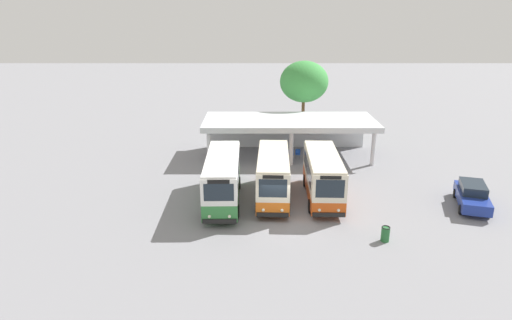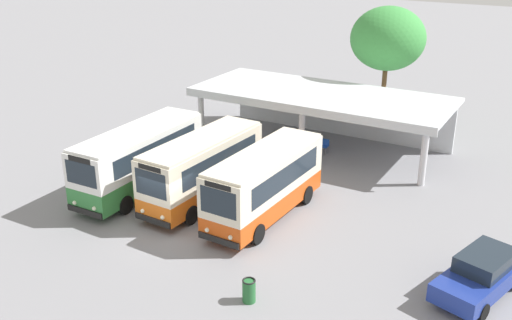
% 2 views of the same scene
% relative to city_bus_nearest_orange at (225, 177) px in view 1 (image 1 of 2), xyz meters
% --- Properties ---
extents(ground_plane, '(180.00, 180.00, 0.00)m').
position_rel_city_bus_nearest_orange_xyz_m(ground_plane, '(3.82, -2.79, -1.82)').
color(ground_plane, gray).
extents(city_bus_nearest_orange, '(2.40, 8.07, 3.28)m').
position_rel_city_bus_nearest_orange_xyz_m(city_bus_nearest_orange, '(0.00, 0.00, 0.00)').
color(city_bus_nearest_orange, black).
rests_on(city_bus_nearest_orange, ground).
extents(city_bus_second_in_row, '(2.45, 7.54, 3.25)m').
position_rel_city_bus_nearest_orange_xyz_m(city_bus_second_in_row, '(3.44, 0.60, -0.02)').
color(city_bus_second_in_row, black).
rests_on(city_bus_second_in_row, ground).
extents(city_bus_middle_cream, '(2.42, 7.51, 3.21)m').
position_rel_city_bus_nearest_orange_xyz_m(city_bus_middle_cream, '(6.87, 0.59, -0.04)').
color(city_bus_middle_cream, black).
rests_on(city_bus_middle_cream, ground).
extents(parked_car_flank, '(2.94, 4.77, 1.62)m').
position_rel_city_bus_nearest_orange_xyz_m(parked_car_flank, '(16.70, -0.73, -0.99)').
color(parked_car_flank, black).
rests_on(parked_car_flank, ground).
extents(terminal_canopy, '(15.21, 6.26, 3.40)m').
position_rel_city_bus_nearest_orange_xyz_m(terminal_canopy, '(5.24, 11.08, 0.88)').
color(terminal_canopy, silver).
rests_on(terminal_canopy, ground).
extents(waiting_chair_end_by_column, '(0.46, 0.46, 0.86)m').
position_rel_city_bus_nearest_orange_xyz_m(waiting_chair_end_by_column, '(3.59, 9.42, -1.29)').
color(waiting_chair_end_by_column, slate).
rests_on(waiting_chair_end_by_column, ground).
extents(waiting_chair_second_from_end, '(0.46, 0.46, 0.86)m').
position_rel_city_bus_nearest_orange_xyz_m(waiting_chair_second_from_end, '(4.19, 9.46, -1.29)').
color(waiting_chair_second_from_end, slate).
rests_on(waiting_chair_second_from_end, ground).
extents(waiting_chair_middle_seat, '(0.46, 0.46, 0.86)m').
position_rel_city_bus_nearest_orange_xyz_m(waiting_chair_middle_seat, '(4.79, 9.42, -1.29)').
color(waiting_chair_middle_seat, slate).
rests_on(waiting_chair_middle_seat, ground).
extents(waiting_chair_fourth_seat, '(0.46, 0.46, 0.86)m').
position_rel_city_bus_nearest_orange_xyz_m(waiting_chair_fourth_seat, '(5.39, 9.50, -1.29)').
color(waiting_chair_fourth_seat, slate).
rests_on(waiting_chair_fourth_seat, ground).
extents(waiting_chair_fifth_seat, '(0.46, 0.46, 0.86)m').
position_rel_city_bus_nearest_orange_xyz_m(waiting_chair_fifth_seat, '(5.98, 9.48, -1.29)').
color(waiting_chair_fifth_seat, slate).
rests_on(waiting_chair_fifth_seat, ground).
extents(roadside_tree_behind_canopy, '(4.84, 4.84, 7.87)m').
position_rel_city_bus_nearest_orange_xyz_m(roadside_tree_behind_canopy, '(7.08, 16.45, 3.99)').
color(roadside_tree_behind_canopy, brown).
rests_on(roadside_tree_behind_canopy, ground).
extents(litter_bin_apron, '(0.49, 0.49, 0.90)m').
position_rel_city_bus_nearest_orange_xyz_m(litter_bin_apron, '(9.62, -5.44, -1.36)').
color(litter_bin_apron, '#266633').
rests_on(litter_bin_apron, ground).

